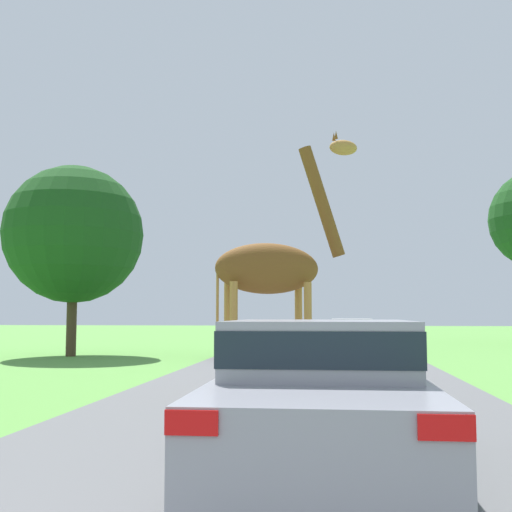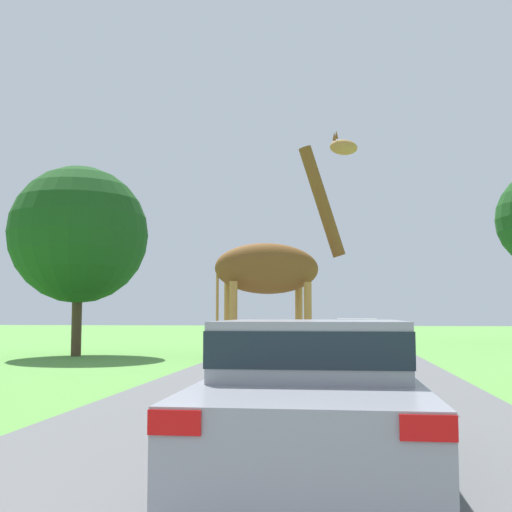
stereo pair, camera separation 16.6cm
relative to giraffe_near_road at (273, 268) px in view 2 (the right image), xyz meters
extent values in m
cube|color=#5B5B5E|center=(0.51, 19.08, -2.37)|extent=(7.12, 120.00, 0.00)
cylinder|color=#B77F3D|center=(0.44, 0.47, -1.32)|extent=(0.14, 0.14, 2.11)
cylinder|color=#2D2319|center=(0.44, 0.47, -2.33)|extent=(0.19, 0.19, 0.09)
cylinder|color=#B77F3D|center=(0.64, -0.11, -1.32)|extent=(0.14, 0.14, 2.11)
cylinder|color=#2D2319|center=(0.64, -0.11, -2.33)|extent=(0.19, 0.19, 0.09)
cylinder|color=#B77F3D|center=(-0.86, 0.04, -1.32)|extent=(0.14, 0.14, 2.11)
cylinder|color=#2D2319|center=(-0.86, 0.04, -2.33)|extent=(0.19, 0.19, 0.09)
cylinder|color=#B77F3D|center=(-0.67, -0.55, -1.32)|extent=(0.14, 0.14, 2.11)
cylinder|color=#2D2319|center=(-0.67, -0.55, -2.33)|extent=(0.19, 0.19, 0.09)
ellipsoid|color=brown|center=(-0.11, -0.04, 0.00)|extent=(2.10, 1.31, 0.95)
cylinder|color=brown|center=(0.91, 0.31, 1.29)|extent=(0.94, 0.52, 2.15)
ellipsoid|color=#B77F3D|center=(1.33, 0.45, 2.38)|extent=(0.61, 0.41, 0.30)
cylinder|color=#B77F3D|center=(-1.00, -0.34, -0.58)|extent=(0.05, 0.05, 1.16)
cone|color=brown|center=(1.15, 0.46, 2.61)|extent=(0.07, 0.07, 0.16)
cone|color=brown|center=(1.20, 0.33, 2.61)|extent=(0.07, 0.07, 0.16)
cube|color=gray|center=(0.92, -5.53, -1.76)|extent=(1.91, 4.63, 0.66)
cube|color=gray|center=(0.92, -5.53, -1.17)|extent=(1.72, 2.08, 0.52)
cube|color=#19232D|center=(0.92, -5.53, -1.14)|extent=(1.73, 2.10, 0.31)
cube|color=red|center=(0.14, -7.85, -1.52)|extent=(0.34, 0.03, 0.16)
cube|color=red|center=(1.70, -7.85, -1.52)|extent=(0.34, 0.03, 0.16)
cylinder|color=black|center=(0.16, -4.14, -2.03)|extent=(0.38, 0.68, 0.68)
cylinder|color=black|center=(1.68, -4.14, -2.03)|extent=(0.38, 0.68, 0.68)
cylinder|color=black|center=(0.16, -6.92, -2.03)|extent=(0.38, 0.68, 0.68)
cylinder|color=black|center=(1.68, -6.92, -2.03)|extent=(0.38, 0.68, 0.68)
cube|color=black|center=(-1.59, 10.62, -1.81)|extent=(1.89, 4.14, 0.53)
cube|color=black|center=(-1.59, 10.62, -1.35)|extent=(1.70, 1.86, 0.40)
cube|color=#19232D|center=(-1.59, 10.62, -1.33)|extent=(1.72, 1.88, 0.24)
cube|color=red|center=(-2.36, 8.54, -1.63)|extent=(0.34, 0.03, 0.13)
cube|color=red|center=(-0.81, 8.54, -1.63)|extent=(0.34, 0.03, 0.13)
cylinder|color=black|center=(-2.34, 11.86, -2.03)|extent=(0.38, 0.69, 0.69)
cylinder|color=black|center=(-0.83, 11.86, -2.03)|extent=(0.38, 0.69, 0.69)
cylinder|color=black|center=(-2.34, 9.37, -2.03)|extent=(0.38, 0.69, 0.69)
cylinder|color=black|center=(-0.83, 9.37, -2.03)|extent=(0.38, 0.69, 0.69)
cube|color=silver|center=(2.01, 15.81, -1.83)|extent=(1.83, 4.30, 0.50)
cube|color=silver|center=(2.01, 15.81, -1.32)|extent=(1.65, 1.93, 0.52)
cube|color=#19232D|center=(2.01, 15.81, -1.29)|extent=(1.67, 1.95, 0.31)
cube|color=red|center=(1.26, 13.65, -1.65)|extent=(0.33, 0.03, 0.12)
cube|color=red|center=(2.76, 13.65, -1.65)|extent=(0.33, 0.03, 0.12)
cylinder|color=black|center=(1.28, 17.10, -2.03)|extent=(0.37, 0.69, 0.69)
cylinder|color=black|center=(2.74, 17.10, -2.03)|extent=(0.37, 0.69, 0.69)
cylinder|color=black|center=(1.28, 14.52, -2.03)|extent=(0.37, 0.69, 0.69)
cylinder|color=black|center=(2.74, 14.52, -2.03)|extent=(0.37, 0.69, 0.69)
cylinder|color=#4C3828|center=(-8.22, 10.52, -0.54)|extent=(0.36, 0.36, 3.67)
sphere|color=#194719|center=(-8.22, 10.52, 2.05)|extent=(5.03, 5.03, 5.03)
camera|label=1|loc=(1.00, -11.89, -0.84)|focal=45.00mm
camera|label=2|loc=(1.16, -11.87, -0.84)|focal=45.00mm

